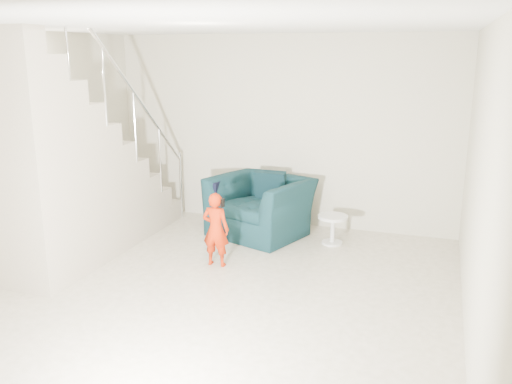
% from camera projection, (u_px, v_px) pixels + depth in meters
% --- Properties ---
extents(floor, '(5.50, 5.50, 0.00)m').
position_uv_depth(floor, '(204.00, 299.00, 5.54)').
color(floor, gray).
rests_on(floor, ground).
extents(ceiling, '(5.50, 5.50, 0.00)m').
position_uv_depth(ceiling, '(197.00, 23.00, 4.87)').
color(ceiling, silver).
rests_on(ceiling, back_wall).
extents(back_wall, '(5.00, 0.00, 5.00)m').
position_uv_depth(back_wall, '(281.00, 132.00, 7.72)').
color(back_wall, '#B6AF94').
rests_on(back_wall, floor).
extents(right_wall, '(0.00, 5.50, 5.50)m').
position_uv_depth(right_wall, '(480.00, 191.00, 4.42)').
color(right_wall, '#B6AF94').
rests_on(right_wall, floor).
extents(armchair, '(1.51, 1.41, 0.79)m').
position_uv_depth(armchair, '(260.00, 206.00, 7.42)').
color(armchair, black).
rests_on(armchair, floor).
extents(toddler, '(0.33, 0.22, 0.89)m').
position_uv_depth(toddler, '(216.00, 229.00, 6.32)').
color(toddler, '#AB2805').
rests_on(toddler, floor).
extents(side_table, '(0.39, 0.39, 0.39)m').
position_uv_depth(side_table, '(333.00, 225.00, 7.07)').
color(side_table, silver).
rests_on(side_table, floor).
extents(staircase, '(1.02, 3.03, 3.62)m').
position_uv_depth(staircase, '(68.00, 182.00, 6.44)').
color(staircase, '#ADA089').
rests_on(staircase, floor).
extents(cushion, '(0.44, 0.21, 0.44)m').
position_uv_depth(cushion, '(271.00, 186.00, 7.58)').
color(cushion, black).
rests_on(cushion, armchair).
extents(throw, '(0.05, 0.45, 0.51)m').
position_uv_depth(throw, '(221.00, 198.00, 7.48)').
color(throw, black).
rests_on(throw, armchair).
extents(phone, '(0.03, 0.05, 0.10)m').
position_uv_depth(phone, '(223.00, 203.00, 6.21)').
color(phone, black).
rests_on(phone, toddler).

